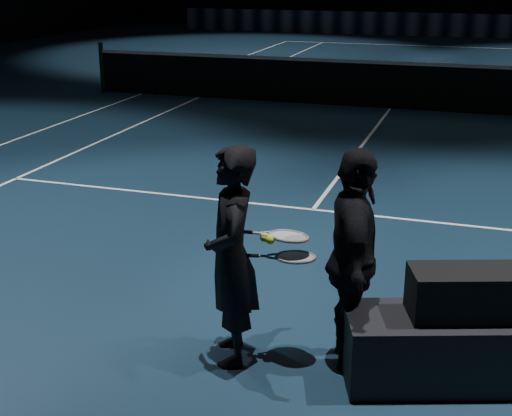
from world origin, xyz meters
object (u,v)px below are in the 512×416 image
(tennis_balls, at_px, (268,236))
(racket_bag, at_px, (472,293))
(player_bench, at_px, (466,348))
(racket_lower, at_px, (296,257))
(racket_upper, at_px, (289,236))
(player_a, at_px, (231,257))
(player_b, at_px, (353,261))

(tennis_balls, bearing_deg, racket_bag, 6.18)
(player_bench, bearing_deg, racket_lower, 166.38)
(player_bench, xyz_separation_m, racket_upper, (-1.25, -0.08, 0.70))
(player_a, bearing_deg, racket_lower, 80.53)
(player_bench, bearing_deg, racket_upper, 164.89)
(player_b, distance_m, racket_lower, 0.40)
(racket_bag, bearing_deg, racket_lower, 166.38)
(racket_upper, bearing_deg, player_bench, -13.51)
(player_bench, distance_m, racket_upper, 1.44)
(player_a, bearing_deg, racket_bag, 74.71)
(player_b, relative_size, tennis_balls, 13.32)
(racket_bag, distance_m, player_b, 0.81)
(player_a, height_order, racket_lower, player_a)
(tennis_balls, bearing_deg, racket_lower, 11.81)
(racket_bag, xyz_separation_m, tennis_balls, (-1.38, -0.15, 0.30))
(player_bench, xyz_separation_m, racket_bag, (0.00, 0.00, 0.41))
(player_b, distance_m, tennis_balls, 0.62)
(player_b, bearing_deg, player_bench, -103.94)
(player_a, xyz_separation_m, racket_upper, (0.38, 0.13, 0.15))
(player_bench, height_order, player_a, player_a)
(player_bench, relative_size, racket_upper, 2.44)
(player_b, xyz_separation_m, tennis_balls, (-0.58, -0.13, 0.16))
(racket_bag, bearing_deg, player_b, 162.40)
(racket_lower, distance_m, tennis_balls, 0.25)
(racket_upper, bearing_deg, racket_lower, -42.66)
(player_b, bearing_deg, tennis_balls, 87.57)
(racket_bag, xyz_separation_m, player_b, (-0.80, -0.02, 0.14))
(racket_bag, relative_size, player_a, 0.52)
(player_bench, xyz_separation_m, player_b, (-0.80, -0.02, 0.55))
(player_a, xyz_separation_m, racket_lower, (0.44, 0.10, 0.01))
(player_b, xyz_separation_m, racket_upper, (-0.45, -0.06, 0.15))
(player_a, bearing_deg, player_bench, 74.71)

